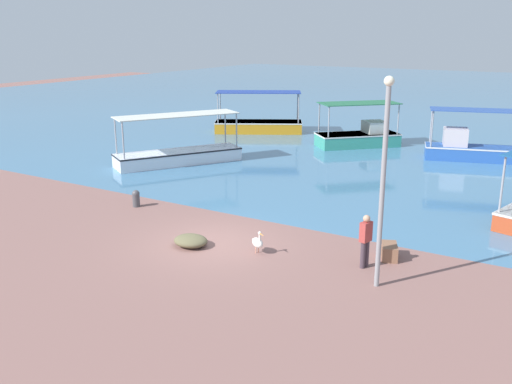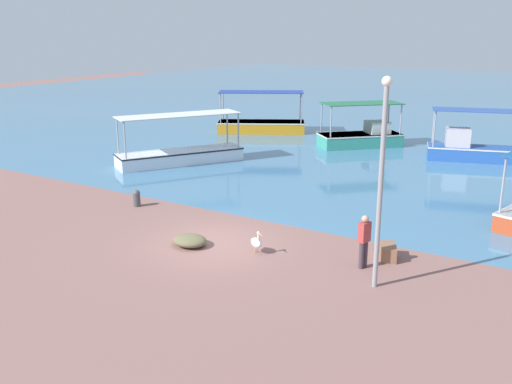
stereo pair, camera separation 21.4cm
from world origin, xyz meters
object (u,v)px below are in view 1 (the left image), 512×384
(fishing_boat_near_right, at_px, (178,154))
(fisherman_standing, at_px, (366,239))
(lamp_post, at_px, (383,173))
(fishing_boat_outer, at_px, (360,136))
(fishing_boat_far_left, at_px, (258,124))
(fishing_boat_center, at_px, (475,148))
(net_pile, at_px, (191,241))
(cargo_crate, at_px, (389,251))
(pelican, at_px, (258,242))
(mooring_bollard, at_px, (136,198))

(fishing_boat_near_right, bearing_deg, fisherman_standing, -30.60)
(fishing_boat_near_right, relative_size, lamp_post, 1.15)
(fishing_boat_outer, xyz_separation_m, lamp_post, (7.96, -19.03, 2.68))
(fishing_boat_far_left, relative_size, fishing_boat_center, 1.06)
(fishing_boat_center, distance_m, net_pile, 19.70)
(fishing_boat_far_left, relative_size, fishing_boat_near_right, 0.93)
(fisherman_standing, xyz_separation_m, cargo_crate, (0.43, 1.08, -0.67))
(pelican, height_order, net_pile, pelican)
(pelican, bearing_deg, fishing_boat_center, 79.96)
(fishing_boat_center, xyz_separation_m, net_pile, (-5.50, -18.91, -0.48))
(fishing_boat_outer, relative_size, fishing_boat_near_right, 0.74)
(fishing_boat_outer, distance_m, fishing_boat_far_left, 8.10)
(fishing_boat_near_right, bearing_deg, net_pile, -49.48)
(fisherman_standing, bearing_deg, fishing_boat_outer, 111.78)
(fishing_boat_outer, bearing_deg, cargo_crate, -65.74)
(fishing_boat_far_left, height_order, fisherman_standing, fishing_boat_far_left)
(fishing_boat_far_left, relative_size, lamp_post, 1.07)
(lamp_post, distance_m, mooring_bollard, 11.72)
(fishing_boat_center, height_order, net_pile, fishing_boat_center)
(fishing_boat_near_right, height_order, pelican, fishing_boat_near_right)
(fishing_boat_outer, distance_m, net_pile, 19.36)
(fishing_boat_outer, xyz_separation_m, fishing_boat_far_left, (-8.03, 1.02, -0.07))
(pelican, relative_size, fisherman_standing, 0.47)
(fishing_boat_near_right, distance_m, mooring_bollard, 7.92)
(fishing_boat_far_left, height_order, lamp_post, lamp_post)
(fishing_boat_center, xyz_separation_m, cargo_crate, (0.61, -16.48, -0.43))
(mooring_bollard, bearing_deg, fishing_boat_near_right, 115.97)
(fishing_boat_near_right, relative_size, net_pile, 5.70)
(fishing_boat_outer, xyz_separation_m, fishing_boat_center, (6.99, -0.39, 0.02))
(fishing_boat_outer, bearing_deg, fishing_boat_near_right, -124.24)
(lamp_post, distance_m, fisherman_standing, 2.76)
(fishing_boat_outer, height_order, fishing_boat_center, fishing_boat_center)
(lamp_post, height_order, cargo_crate, lamp_post)
(fishing_boat_outer, relative_size, fisherman_standing, 2.98)
(fishing_boat_outer, height_order, cargo_crate, fishing_boat_outer)
(lamp_post, height_order, net_pile, lamp_post)
(net_pile, bearing_deg, fishing_boat_far_left, 115.12)
(fishing_boat_center, distance_m, mooring_bollard, 19.39)
(fishing_boat_far_left, relative_size, cargo_crate, 7.19)
(fishing_boat_far_left, xyz_separation_m, mooring_bollard, (4.85, -17.91, -0.20))
(lamp_post, xyz_separation_m, fisherman_standing, (-0.79, 1.09, -2.41))
(lamp_post, xyz_separation_m, mooring_bollard, (-11.14, 2.15, -2.95))
(fishing_boat_far_left, bearing_deg, net_pile, -64.88)
(fishing_boat_center, bearing_deg, fishing_boat_outer, 176.83)
(fishing_boat_outer, bearing_deg, pelican, -78.62)
(net_pile, bearing_deg, lamp_post, 2.38)
(fishing_boat_center, bearing_deg, mooring_bollard, -121.67)
(fishing_boat_center, bearing_deg, cargo_crate, -87.90)
(fishing_boat_center, height_order, fisherman_standing, fishing_boat_center)
(fishing_boat_center, bearing_deg, net_pile, -106.21)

